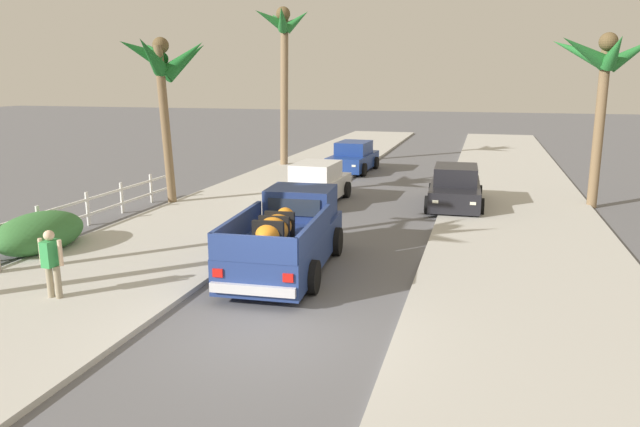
{
  "coord_description": "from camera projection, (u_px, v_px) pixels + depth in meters",
  "views": [
    {
      "loc": [
        3.67,
        -9.35,
        4.6
      ],
      "look_at": [
        -0.34,
        4.73,
        1.2
      ],
      "focal_mm": 32.25,
      "sensor_mm": 36.0,
      "label": 1
    }
  ],
  "objects": [
    {
      "name": "ground_plane",
      "position": [
        269.0,
        331.0,
        10.78
      ],
      "size": [
        160.0,
        160.0,
        0.0
      ],
      "primitive_type": "plane",
      "color": "slate"
    },
    {
      "name": "sidewalk_left",
      "position": [
        260.0,
        195.0,
        23.33
      ],
      "size": [
        5.29,
        60.0,
        0.12
      ],
      "primitive_type": "cube",
      "color": "beige",
      "rests_on": "ground"
    },
    {
      "name": "sidewalk_right",
      "position": [
        517.0,
        210.0,
        20.69
      ],
      "size": [
        5.29,
        60.0,
        0.12
      ],
      "primitive_type": "cube",
      "color": "beige",
      "rests_on": "ground"
    },
    {
      "name": "curb_left",
      "position": [
        289.0,
        197.0,
        23.0
      ],
      "size": [
        0.16,
        60.0,
        0.1
      ],
      "primitive_type": "cube",
      "color": "silver",
      "rests_on": "ground"
    },
    {
      "name": "curb_right",
      "position": [
        481.0,
        208.0,
        21.02
      ],
      "size": [
        0.16,
        60.0,
        0.1
      ],
      "primitive_type": "cube",
      "color": "silver",
      "rests_on": "ground"
    },
    {
      "name": "pickup_truck",
      "position": [
        287.0,
        237.0,
        14.23
      ],
      "size": [
        2.47,
        5.33,
        1.8
      ],
      "color": "navy",
      "rests_on": "ground"
    },
    {
      "name": "car_left_near",
      "position": [
        315.0,
        184.0,
        22.05
      ],
      "size": [
        2.13,
        4.31,
        1.54
      ],
      "color": "silver",
      "rests_on": "ground"
    },
    {
      "name": "car_right_near",
      "position": [
        455.0,
        188.0,
        21.23
      ],
      "size": [
        2.14,
        4.31,
        1.54
      ],
      "color": "black",
      "rests_on": "ground"
    },
    {
      "name": "car_left_mid",
      "position": [
        353.0,
        158.0,
        29.6
      ],
      "size": [
        2.18,
        4.33,
        1.54
      ],
      "color": "navy",
      "rests_on": "ground"
    },
    {
      "name": "palm_tree_right_fore",
      "position": [
        165.0,
        67.0,
        20.43
      ],
      "size": [
        3.1,
        4.11,
        6.17
      ],
      "color": "brown",
      "rests_on": "ground"
    },
    {
      "name": "palm_tree_left_mid",
      "position": [
        602.0,
        66.0,
        20.33
      ],
      "size": [
        3.66,
        3.02,
        6.29
      ],
      "color": "brown",
      "rests_on": "ground"
    },
    {
      "name": "palm_tree_right_mid",
      "position": [
        284.0,
        42.0,
        30.17
      ],
      "size": [
        2.89,
        3.9,
        8.35
      ],
      "color": "#846B4C",
      "rests_on": "ground"
    },
    {
      "name": "picket_fence",
      "position": [
        41.0,
        222.0,
        16.62
      ],
      "size": [
        0.06,
        13.76,
        1.1
      ],
      "color": "white",
      "rests_on": "ground"
    },
    {
      "name": "hedge_bush",
      "position": [
        39.0,
        233.0,
        15.64
      ],
      "size": [
        1.8,
        2.8,
        1.1
      ],
      "primitive_type": "ellipsoid",
      "color": "#387538",
      "rests_on": "ground"
    },
    {
      "name": "pedestrian",
      "position": [
        52.0,
        262.0,
        11.97
      ],
      "size": [
        0.57,
        0.39,
        1.59
      ],
      "color": "gray",
      "rests_on": "ground"
    }
  ]
}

